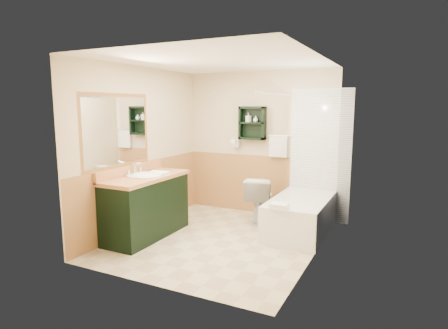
# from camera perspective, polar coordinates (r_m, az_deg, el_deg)

# --- Properties ---
(floor) EXTENTS (3.00, 3.00, 0.00)m
(floor) POSITION_cam_1_polar(r_m,az_deg,el_deg) (5.29, -0.66, -11.36)
(floor) COLOR beige
(floor) RESTS_ON ground
(back_wall) EXTENTS (2.60, 0.04, 2.40)m
(back_wall) POSITION_cam_1_polar(r_m,az_deg,el_deg) (6.38, 5.51, 3.20)
(back_wall) COLOR beige
(back_wall) RESTS_ON ground
(left_wall) EXTENTS (0.04, 3.00, 2.40)m
(left_wall) POSITION_cam_1_polar(r_m,az_deg,el_deg) (5.71, -12.59, 2.36)
(left_wall) COLOR beige
(left_wall) RESTS_ON ground
(right_wall) EXTENTS (0.04, 3.00, 2.40)m
(right_wall) POSITION_cam_1_polar(r_m,az_deg,el_deg) (4.56, 14.28, 0.68)
(right_wall) COLOR beige
(right_wall) RESTS_ON ground
(ceiling) EXTENTS (2.60, 3.00, 0.04)m
(ceiling) POSITION_cam_1_polar(r_m,az_deg,el_deg) (4.99, -0.71, 15.69)
(ceiling) COLOR white
(ceiling) RESTS_ON back_wall
(wainscot_left) EXTENTS (2.98, 2.98, 1.00)m
(wainscot_left) POSITION_cam_1_polar(r_m,az_deg,el_deg) (5.81, -12.08, -4.53)
(wainscot_left) COLOR tan
(wainscot_left) RESTS_ON left_wall
(wainscot_back) EXTENTS (2.58, 2.58, 1.00)m
(wainscot_back) POSITION_cam_1_polar(r_m,az_deg,el_deg) (6.46, 5.31, -3.02)
(wainscot_back) COLOR tan
(wainscot_back) RESTS_ON back_wall
(mirror_frame) EXTENTS (1.30, 1.30, 1.00)m
(mirror_frame) POSITION_cam_1_polar(r_m,az_deg,el_deg) (5.24, -16.04, 4.95)
(mirror_frame) COLOR brown
(mirror_frame) RESTS_ON left_wall
(mirror_glass) EXTENTS (1.20, 1.20, 0.90)m
(mirror_glass) POSITION_cam_1_polar(r_m,az_deg,el_deg) (5.23, -16.00, 4.95)
(mirror_glass) COLOR white
(mirror_glass) RESTS_ON left_wall
(tile_right) EXTENTS (1.50, 1.50, 2.10)m
(tile_right) POSITION_cam_1_polar(r_m,az_deg,el_deg) (5.32, 15.49, 0.14)
(tile_right) COLOR white
(tile_right) RESTS_ON right_wall
(tile_back) EXTENTS (0.95, 0.95, 2.10)m
(tile_back) POSITION_cam_1_polar(r_m,az_deg,el_deg) (6.07, 14.42, 1.24)
(tile_back) COLOR white
(tile_back) RESTS_ON back_wall
(tile_accent) EXTENTS (1.50, 1.50, 0.10)m
(tile_accent) POSITION_cam_1_polar(r_m,az_deg,el_deg) (5.26, 15.77, 9.34)
(tile_accent) COLOR #13442A
(tile_accent) RESTS_ON right_wall
(wall_shelf) EXTENTS (0.45, 0.15, 0.55)m
(wall_shelf) POSITION_cam_1_polar(r_m,az_deg,el_deg) (6.29, 4.33, 6.33)
(wall_shelf) COLOR black
(wall_shelf) RESTS_ON back_wall
(hair_dryer) EXTENTS (0.10, 0.24, 0.18)m
(hair_dryer) POSITION_cam_1_polar(r_m,az_deg,el_deg) (6.45, 1.90, 3.30)
(hair_dryer) COLOR white
(hair_dryer) RESTS_ON back_wall
(towel_bar) EXTENTS (0.40, 0.06, 0.40)m
(towel_bar) POSITION_cam_1_polar(r_m,az_deg,el_deg) (6.19, 8.34, 4.36)
(towel_bar) COLOR white
(towel_bar) RESTS_ON back_wall
(curtain_rod) EXTENTS (0.03, 1.60, 0.03)m
(curtain_rod) POSITION_cam_1_polar(r_m,az_deg,el_deg) (5.45, 8.02, 10.61)
(curtain_rod) COLOR silver
(curtain_rod) RESTS_ON back_wall
(shower_curtain) EXTENTS (1.05, 1.05, 1.70)m
(shower_curtain) POSITION_cam_1_polar(r_m,az_deg,el_deg) (5.66, 8.39, 1.90)
(shower_curtain) COLOR beige
(shower_curtain) RESTS_ON curtain_rod
(vanity) EXTENTS (0.59, 1.38, 0.87)m
(vanity) POSITION_cam_1_polar(r_m,az_deg,el_deg) (5.41, -11.75, -6.23)
(vanity) COLOR black
(vanity) RESTS_ON ground
(bathtub) EXTENTS (0.77, 1.50, 0.51)m
(bathtub) POSITION_cam_1_polar(r_m,az_deg,el_deg) (5.62, 11.67, -7.55)
(bathtub) COLOR silver
(bathtub) RESTS_ON ground
(toilet) EXTENTS (0.53, 0.80, 0.72)m
(toilet) POSITION_cam_1_polar(r_m,az_deg,el_deg) (6.01, 5.56, -5.30)
(toilet) COLOR silver
(toilet) RESTS_ON ground
(counter_towel) EXTENTS (0.28, 0.22, 0.04)m
(counter_towel) POSITION_cam_1_polar(r_m,az_deg,el_deg) (5.36, -10.13, -1.32)
(counter_towel) COLOR white
(counter_towel) RESTS_ON vanity
(vanity_book) EXTENTS (0.15, 0.02, 0.20)m
(vanity_book) POSITION_cam_1_polar(r_m,az_deg,el_deg) (5.61, -11.54, -0.10)
(vanity_book) COLOR black
(vanity_book) RESTS_ON vanity
(tub_towel) EXTENTS (0.21, 0.18, 0.07)m
(tub_towel) POSITION_cam_1_polar(r_m,az_deg,el_deg) (4.92, 8.44, -6.28)
(tub_towel) COLOR white
(tub_towel) RESTS_ON bathtub
(soap_bottle_a) EXTENTS (0.11, 0.17, 0.07)m
(soap_bottle_a) POSITION_cam_1_polar(r_m,az_deg,el_deg) (6.31, 3.73, 6.80)
(soap_bottle_a) COLOR silver
(soap_bottle_a) RESTS_ON wall_shelf
(soap_bottle_b) EXTENTS (0.11, 0.12, 0.08)m
(soap_bottle_b) POSITION_cam_1_polar(r_m,az_deg,el_deg) (6.26, 4.84, 6.81)
(soap_bottle_b) COLOR silver
(soap_bottle_b) RESTS_ON wall_shelf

